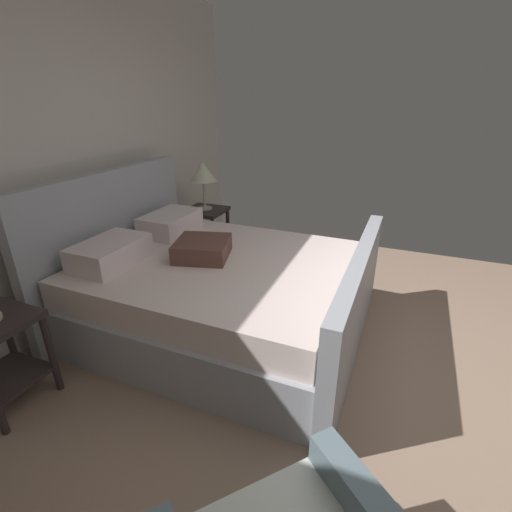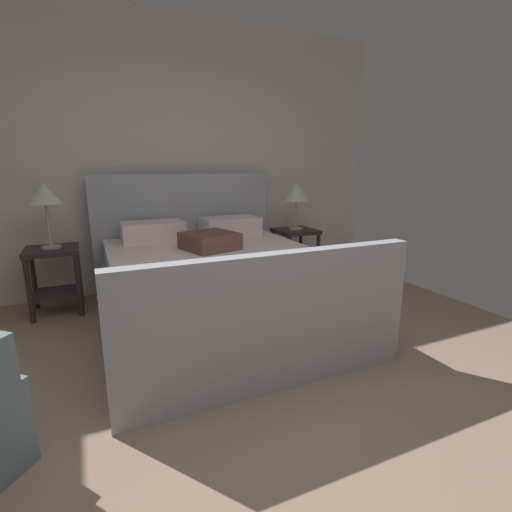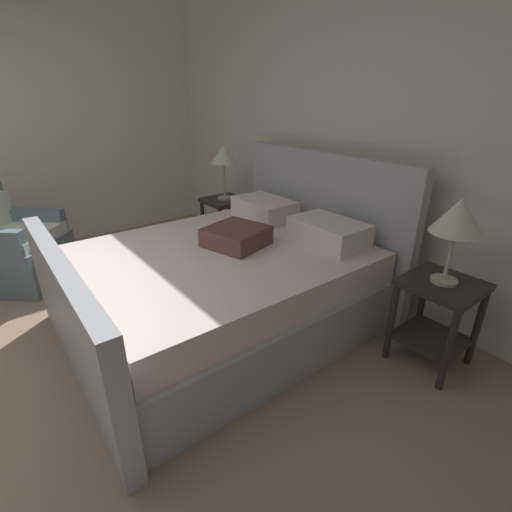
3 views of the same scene
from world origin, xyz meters
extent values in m
cube|color=gray|center=(0.00, 0.00, -0.01)|extent=(5.03, 5.72, 0.02)
cube|color=silver|center=(0.00, 2.92, 1.40)|extent=(5.15, 0.12, 2.81)
cube|color=#A4A8B1|center=(0.15, 1.61, 0.20)|extent=(1.75, 2.02, 0.40)
cube|color=#A4A8B1|center=(0.16, 2.66, 0.61)|extent=(1.85, 0.12, 1.23)
cube|color=#A4A8B1|center=(0.14, 0.56, 0.42)|extent=(1.85, 0.12, 0.84)
cube|color=silver|center=(0.15, 1.61, 0.51)|extent=(1.67, 1.96, 0.22)
cube|color=silver|center=(-0.23, 2.33, 0.71)|extent=(0.56, 0.37, 0.18)
cube|color=silver|center=(0.55, 2.32, 0.71)|extent=(0.56, 0.37, 0.18)
cube|color=brown|center=(0.15, 1.76, 0.69)|extent=(0.49, 0.49, 0.14)
cube|color=#302627|center=(1.39, 2.44, 0.58)|extent=(0.44, 0.44, 0.04)
cube|color=#302627|center=(1.39, 2.44, 0.18)|extent=(0.40, 0.40, 0.02)
cylinder|color=#302627|center=(1.20, 2.25, 0.28)|extent=(0.04, 0.04, 0.56)
cylinder|color=#302627|center=(1.58, 2.25, 0.28)|extent=(0.04, 0.04, 0.56)
cylinder|color=#302627|center=(1.20, 2.63, 0.28)|extent=(0.04, 0.04, 0.56)
cylinder|color=#302627|center=(1.58, 2.63, 0.28)|extent=(0.04, 0.04, 0.56)
cylinder|color=#B7B293|center=(1.39, 2.44, 0.61)|extent=(0.16, 0.16, 0.02)
cylinder|color=#B7B293|center=(1.39, 2.44, 0.77)|extent=(0.02, 0.02, 0.30)
cone|color=beige|center=(1.39, 2.44, 1.03)|extent=(0.30, 0.30, 0.21)
cube|color=#302627|center=(-1.09, 2.47, 0.18)|extent=(0.40, 0.40, 0.02)
cylinder|color=#302627|center=(-0.90, 2.28, 0.28)|extent=(0.04, 0.04, 0.56)
cylinder|color=#302627|center=(-0.90, 2.66, 0.28)|extent=(0.04, 0.04, 0.56)
camera|label=1|loc=(-2.17, 0.36, 1.79)|focal=25.84mm
camera|label=2|loc=(-0.80, -1.23, 1.31)|focal=26.37mm
camera|label=3|loc=(2.27, 0.29, 1.66)|focal=25.79mm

